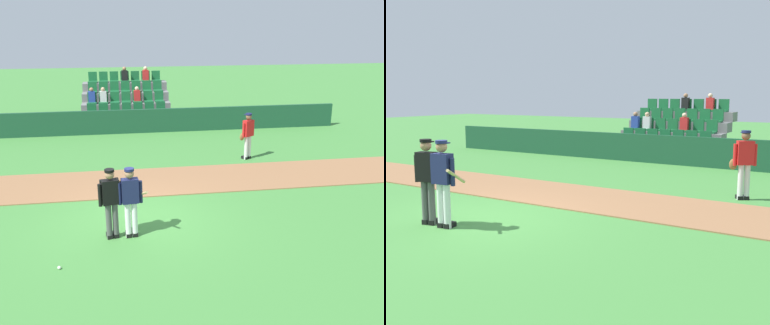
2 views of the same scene
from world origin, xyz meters
The scene contains 7 objects.
ground_plane centered at (0.00, 0.00, 0.00)m, with size 80.00×80.00×0.00m, color #42843A.
infield_dirt_path centered at (0.00, 2.97, 0.01)m, with size 28.00×2.63×0.03m, color #936642.
dugout_fence centered at (0.00, 9.67, 0.55)m, with size 20.00×0.16×1.10m, color #19472D.
stadium_bleachers centered at (0.00, 11.98, 0.74)m, with size 4.45×3.80×2.70m.
batter_navy_jersey centered at (-0.15, -0.80, 0.97)m, with size 0.72×0.76×1.76m.
umpire_home_plate centered at (-0.62, -0.78, 1.00)m, with size 0.58×0.36×1.76m.
runner_red_jersey centered at (4.36, 4.90, 0.96)m, with size 0.64×0.43×1.76m.
Camera 2 is at (6.83, -7.07, 2.64)m, focal length 43.39 mm.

